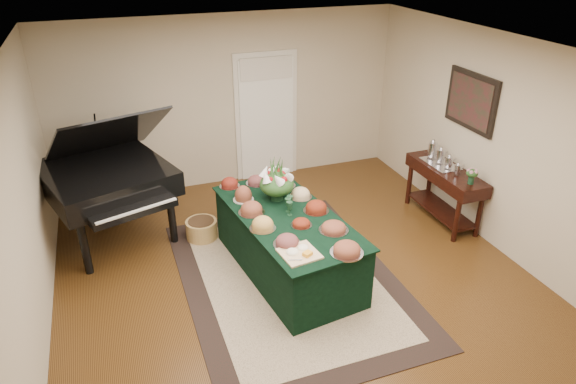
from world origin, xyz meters
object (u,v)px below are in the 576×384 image
object	(u,v)px
buffet_table	(287,243)
floral_centerpiece	(277,180)
grand_piano	(107,177)
mahogany_sideboard	(445,180)

from	to	relation	value
buffet_table	floral_centerpiece	xyz separation A→B (m)	(0.02, 0.43, 0.65)
floral_centerpiece	grand_piano	size ratio (longest dim) A/B	0.21
buffet_table	grand_piano	size ratio (longest dim) A/B	1.12
floral_centerpiece	mahogany_sideboard	bearing A→B (deg)	0.39
buffet_table	grand_piano	distance (m)	2.53
floral_centerpiece	mahogany_sideboard	xyz separation A→B (m)	(2.51, 0.02, -0.42)
floral_centerpiece	grand_piano	world-z (taller)	grand_piano
buffet_table	floral_centerpiece	bearing A→B (deg)	87.18
grand_piano	buffet_table	bearing A→B (deg)	-38.95
buffet_table	grand_piano	bearing A→B (deg)	141.05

